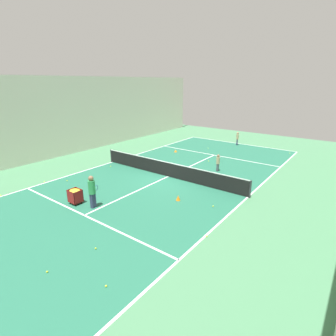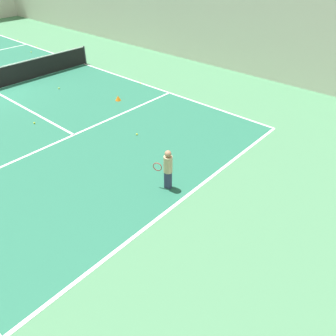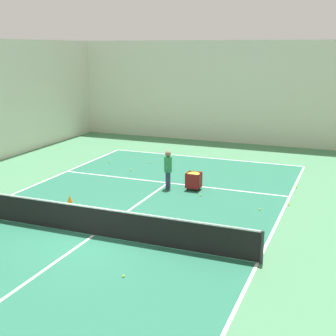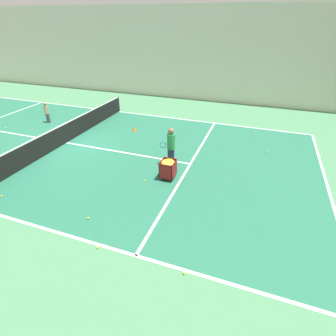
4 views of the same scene
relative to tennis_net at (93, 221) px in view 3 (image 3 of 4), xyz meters
name	(u,v)px [view 3 (image 3 of 4)]	position (x,y,z in m)	size (l,w,h in m)	color
ground_plane	(94,235)	(0.00, 0.00, -0.53)	(38.31, 38.31, 0.00)	#477F56
court_playing_area	(94,235)	(0.00, 0.00, -0.53)	(11.15, 24.61, 0.00)	#23664C
line_baseline_far	(204,158)	(0.00, 12.30, -0.53)	(11.15, 0.10, 0.00)	white
line_sideline_right	(258,263)	(5.57, 0.00, -0.53)	(0.10, 24.61, 0.00)	white
line_service_far	(168,183)	(0.00, 6.77, -0.53)	(11.15, 0.10, 0.00)	white
line_centre_service	(94,235)	(0.00, 0.00, -0.53)	(0.10, 13.53, 0.00)	white
hall_enclosure_far	(228,92)	(0.00, 17.23, 2.76)	(20.85, 0.15, 6.59)	silver
tennis_net	(93,221)	(0.00, 0.00, 0.00)	(11.45, 0.10, 1.03)	#2D2D33
coach_at_net	(168,167)	(0.32, 5.95, 0.46)	(0.40, 0.68, 1.73)	#2D3351
ball_cart	(194,177)	(1.44, 6.22, 0.04)	(0.63, 0.56, 0.80)	maroon
training_cone_1	(70,199)	(-2.68, 2.66, -0.38)	(0.24, 0.24, 0.29)	orange
tennis_ball_0	(131,170)	(-2.62, 8.16, -0.49)	(0.07, 0.07, 0.07)	yellow
tennis_ball_2	(289,204)	(5.70, 5.62, -0.49)	(0.07, 0.07, 0.07)	yellow
tennis_ball_3	(297,187)	(5.69, 8.21, -0.49)	(0.07, 0.07, 0.07)	yellow
tennis_ball_4	(25,199)	(-4.58, 2.21, -0.49)	(0.07, 0.07, 0.07)	yellow
tennis_ball_5	(109,162)	(-4.47, 9.22, -0.49)	(0.07, 0.07, 0.07)	yellow
tennis_ball_9	(260,209)	(4.72, 4.63, -0.49)	(0.07, 0.07, 0.07)	yellow
tennis_ball_10	(238,246)	(4.76, 0.91, -0.49)	(0.07, 0.07, 0.07)	yellow
tennis_ball_11	(123,276)	(2.30, -2.27, -0.49)	(0.07, 0.07, 0.07)	yellow
tennis_ball_12	(150,162)	(-2.36, 9.99, -0.49)	(0.07, 0.07, 0.07)	yellow
tennis_ball_13	(201,195)	(2.03, 5.45, -0.49)	(0.07, 0.07, 0.07)	yellow
tennis_ball_16	(43,180)	(-5.65, 4.83, -0.49)	(0.07, 0.07, 0.07)	yellow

